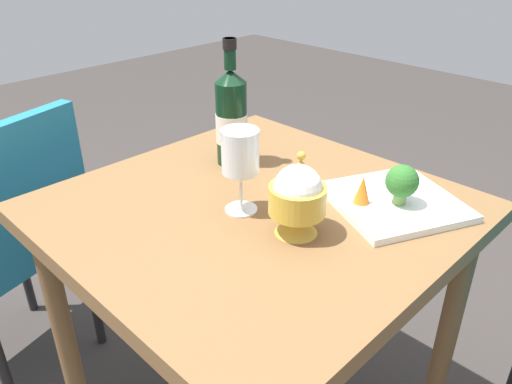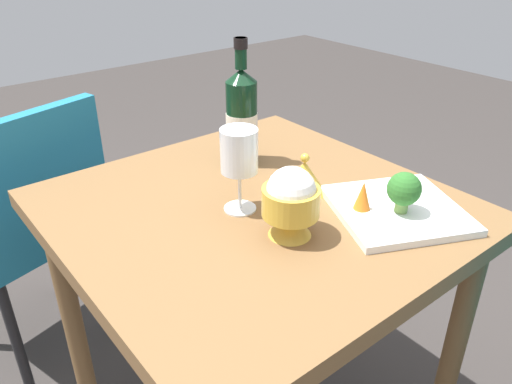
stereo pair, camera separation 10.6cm
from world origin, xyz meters
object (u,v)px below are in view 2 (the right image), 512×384
at_px(chair_by_wall, 33,215).
at_px(carrot_garnish_left, 363,195).
at_px(wine_glass, 239,153).
at_px(rice_bowl, 291,201).
at_px(rice_bowl_lid, 304,177).
at_px(wine_bottle, 242,117).
at_px(broccoli_floret, 404,190).
at_px(serving_plate, 397,210).

height_order(chair_by_wall, carrot_garnish_left, chair_by_wall).
bearing_deg(wine_glass, chair_by_wall, 113.32).
bearing_deg(rice_bowl, rice_bowl_lid, 38.01).
relative_size(wine_glass, rice_bowl_lid, 1.79).
relative_size(rice_bowl_lid, carrot_garnish_left, 1.64).
height_order(chair_by_wall, rice_bowl_lid, chair_by_wall).
bearing_deg(rice_bowl, wine_glass, 96.84).
distance_m(wine_bottle, rice_bowl_lid, 0.23).
xyz_separation_m(wine_bottle, broccoli_floret, (0.08, -0.42, -0.05)).
bearing_deg(broccoli_floret, carrot_garnish_left, 132.48).
distance_m(rice_bowl_lid, broccoli_floret, 0.22).
relative_size(serving_plate, carrot_garnish_left, 5.46).
xyz_separation_m(wine_bottle, rice_bowl, (-0.13, -0.32, -0.04)).
bearing_deg(chair_by_wall, serving_plate, -74.62).
distance_m(rice_bowl_lid, carrot_garnish_left, 0.15).
relative_size(rice_bowl, broccoli_floret, 1.65).
height_order(wine_bottle, serving_plate, wine_bottle).
bearing_deg(broccoli_floret, wine_glass, 134.88).
xyz_separation_m(serving_plate, broccoli_floret, (-0.01, -0.02, 0.06)).
xyz_separation_m(rice_bowl_lid, broccoli_floret, (0.07, -0.21, 0.03)).
distance_m(wine_glass, carrot_garnish_left, 0.26).
height_order(chair_by_wall, rice_bowl, rice_bowl).
bearing_deg(carrot_garnish_left, serving_plate, -31.61).
height_order(serving_plate, broccoli_floret, broccoli_floret).
distance_m(wine_glass, rice_bowl_lid, 0.18).
bearing_deg(serving_plate, rice_bowl, 161.06).
xyz_separation_m(wine_glass, rice_bowl_lid, (0.16, -0.03, -0.09)).
bearing_deg(chair_by_wall, carrot_garnish_left, -76.77).
bearing_deg(wine_bottle, serving_plate, -76.74).
xyz_separation_m(wine_bottle, serving_plate, (0.09, -0.40, -0.11)).
xyz_separation_m(wine_glass, carrot_garnish_left, (0.18, -0.18, -0.08)).
distance_m(chair_by_wall, carrot_garnish_left, 0.96).
height_order(rice_bowl, rice_bowl_lid, rice_bowl).
bearing_deg(chair_by_wall, rice_bowl, -85.42).
height_order(wine_glass, serving_plate, wine_glass).
bearing_deg(chair_by_wall, broccoli_floret, -75.74).
bearing_deg(serving_plate, wine_glass, 138.60).
xyz_separation_m(rice_bowl, carrot_garnish_left, (0.16, -0.04, -0.03)).
relative_size(rice_bowl, rice_bowl_lid, 1.42).
relative_size(chair_by_wall, broccoli_floret, 9.91).
xyz_separation_m(wine_bottle, rice_bowl_lid, (0.01, -0.21, -0.08)).
bearing_deg(wine_glass, carrot_garnish_left, -44.36).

